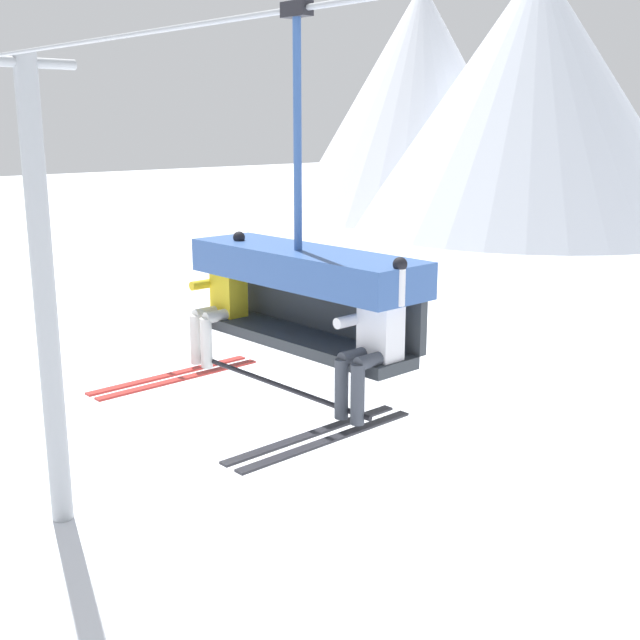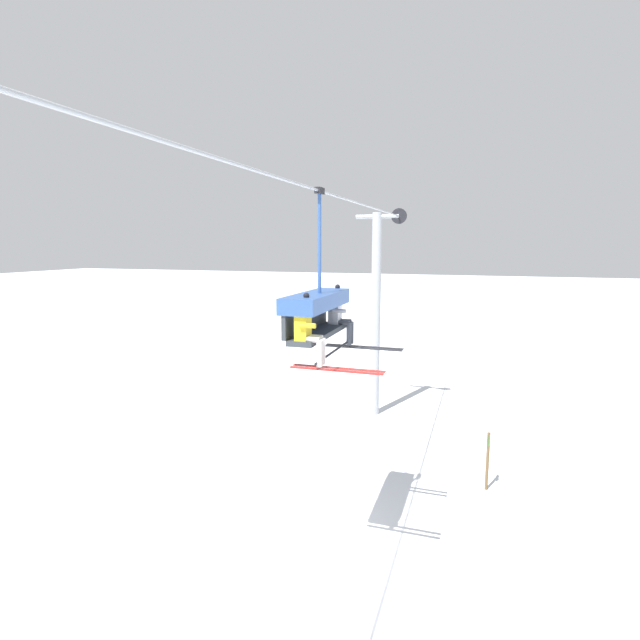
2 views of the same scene
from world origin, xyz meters
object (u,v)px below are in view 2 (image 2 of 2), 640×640
skier_white (340,315)px  chairlift_chair (316,307)px  skier_yellow (309,330)px  lift_tower_far (376,310)px  trail_sign (488,458)px

skier_white → chairlift_chair: bearing=168.0°
skier_yellow → skier_white: (2.00, 0.00, 0.00)m
lift_tower_far → trail_sign: 7.24m
lift_tower_far → skier_white: (-8.13, -0.92, 0.94)m
chairlift_chair → skier_white: bearing=-12.0°
trail_sign → skier_yellow: bearing=147.7°
chairlift_chair → trail_sign: bearing=-39.9°
skier_yellow → trail_sign: 7.31m
skier_white → skier_yellow: bearing=180.0°
skier_yellow → skier_white: size_ratio=1.00×
lift_tower_far → chairlift_chair: lift_tower_far is taller
skier_white → trail_sign: (3.10, -3.22, -4.11)m
lift_tower_far → skier_white: 8.23m
skier_white → trail_sign: skier_white is taller
skier_yellow → trail_sign: bearing=-32.3°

